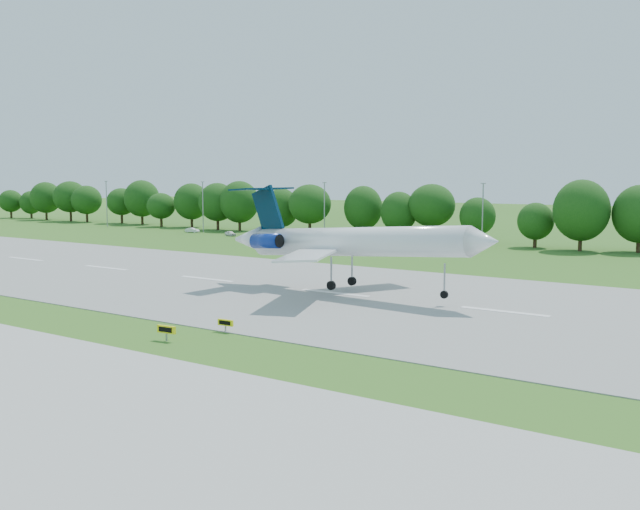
% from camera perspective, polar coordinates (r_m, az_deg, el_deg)
% --- Properties ---
extents(ground, '(600.00, 600.00, 0.00)m').
position_cam_1_polar(ground, '(78.04, -21.78, -4.01)').
color(ground, '#275817').
rests_on(ground, ground).
extents(runway, '(400.00, 45.00, 0.08)m').
position_cam_1_polar(runway, '(94.01, -9.04, -1.92)').
color(runway, gray).
rests_on(runway, ground).
extents(tree_line, '(288.40, 8.40, 10.40)m').
position_cam_1_polar(tree_line, '(149.14, 8.92, 3.47)').
color(tree_line, '#382314').
rests_on(tree_line, ground).
extents(light_poles, '(175.90, 0.25, 12.19)m').
position_cam_1_polar(light_poles, '(141.34, 6.25, 3.41)').
color(light_poles, gray).
rests_on(light_poles, ground).
extents(airliner, '(35.41, 25.75, 11.61)m').
position_cam_1_polar(airliner, '(80.49, 1.82, 1.16)').
color(airliner, white).
rests_on(airliner, ground).
extents(taxi_sign_centre, '(1.59, 0.31, 1.11)m').
position_cam_1_polar(taxi_sign_centre, '(62.11, -7.57, -5.40)').
color(taxi_sign_centre, gray).
rests_on(taxi_sign_centre, ground).
extents(taxi_sign_right, '(1.83, 0.40, 1.28)m').
position_cam_1_polar(taxi_sign_right, '(59.62, -12.19, -5.86)').
color(taxi_sign_right, gray).
rests_on(taxi_sign_right, ground).
extents(service_vehicle_a, '(3.59, 1.87, 1.13)m').
position_cam_1_polar(service_vehicle_a, '(173.56, -10.19, 1.97)').
color(service_vehicle_a, silver).
rests_on(service_vehicle_a, ground).
extents(service_vehicle_b, '(3.63, 2.39, 1.15)m').
position_cam_1_polar(service_vehicle_b, '(162.05, -7.18, 1.72)').
color(service_vehicle_b, white).
rests_on(service_vehicle_b, ground).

